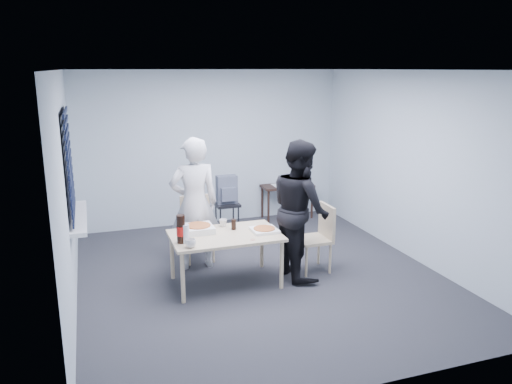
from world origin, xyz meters
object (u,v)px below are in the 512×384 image
object	(u,v)px
person_white	(194,204)
soda_bottle	(181,230)
person_black	(300,209)
dining_table	(225,239)
chair_far	(197,223)
mug_a	(191,243)
chair_right	(319,233)
side_table	(287,189)
backpack	(227,190)
stool	(227,210)
mug_b	(223,223)

from	to	relation	value
person_white	soda_bottle	size ratio (longest dim) A/B	5.29
person_black	dining_table	bearing A→B (deg)	88.04
chair_far	mug_a	distance (m)	1.36
chair_far	person_black	bearing A→B (deg)	-42.11
chair_right	side_table	world-z (taller)	chair_right
chair_right	person_white	size ratio (longest dim) A/B	0.50
chair_far	mug_a	xyz separation A→B (m)	(-0.35, -1.30, 0.18)
person_white	mug_a	distance (m)	1.02
backpack	chair_right	bearing A→B (deg)	-84.19
soda_bottle	mug_a	bearing A→B (deg)	-69.20
side_table	stool	size ratio (longest dim) A/B	1.75
side_table	mug_a	bearing A→B (deg)	-130.38
chair_far	soda_bottle	distance (m)	1.23
person_black	mug_b	xyz separation A→B (m)	(-0.92, 0.35, -0.19)
dining_table	person_black	world-z (taller)	person_black
dining_table	chair_right	distance (m)	1.29
soda_bottle	backpack	bearing A→B (deg)	60.76
dining_table	chair_right	bearing A→B (deg)	1.23
chair_far	backpack	size ratio (longest dim) A/B	1.98
dining_table	backpack	xyz separation A→B (m)	(0.53, 1.83, 0.15)
chair_right	person_black	xyz separation A→B (m)	(-0.31, -0.06, 0.37)
backpack	dining_table	bearing A→B (deg)	-123.23
stool	backpack	size ratio (longest dim) A/B	1.15
backpack	mug_a	distance (m)	2.38
dining_table	stool	distance (m)	1.92
person_white	backpack	size ratio (longest dim) A/B	3.93
stool	backpack	distance (m)	0.33
stool	mug_a	bearing A→B (deg)	-115.39
person_black	person_white	bearing A→B (deg)	60.56
dining_table	mug_b	xyz separation A→B (m)	(0.06, 0.31, 0.11)
chair_far	mug_b	xyz separation A→B (m)	(0.20, -0.67, 0.18)
backpack	soda_bottle	distance (m)	2.25
person_white	soda_bottle	bearing A→B (deg)	67.49
person_white	person_black	xyz separation A→B (m)	(1.22, -0.69, 0.00)
person_white	mug_a	world-z (taller)	person_white
stool	dining_table	bearing A→B (deg)	-106.15
chair_right	soda_bottle	xyz separation A→B (m)	(-1.85, -0.16, 0.30)
person_white	person_black	size ratio (longest dim) A/B	1.00
chair_right	person_white	bearing A→B (deg)	157.73
side_table	stool	world-z (taller)	side_table
person_white	side_table	world-z (taller)	person_white
chair_right	soda_bottle	size ratio (longest dim) A/B	2.66
side_table	mug_b	bearing A→B (deg)	-130.19
side_table	soda_bottle	size ratio (longest dim) A/B	2.72
side_table	soda_bottle	world-z (taller)	soda_bottle
chair_far	person_white	world-z (taller)	person_white
mug_b	backpack	bearing A→B (deg)	72.61
chair_right	mug_b	world-z (taller)	chair_right
side_table	mug_a	world-z (taller)	mug_a
stool	mug_b	bearing A→B (deg)	-107.24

